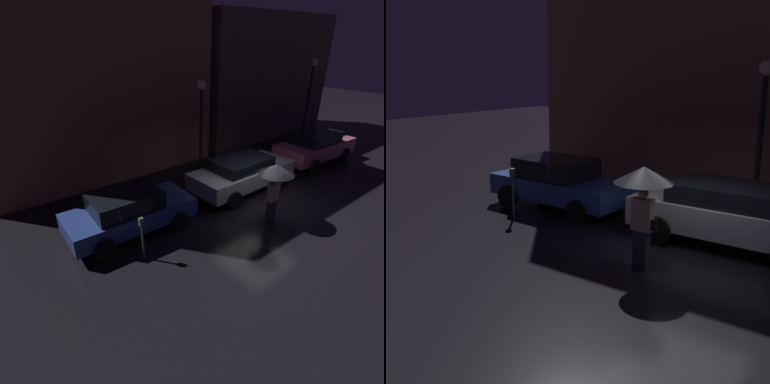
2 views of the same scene
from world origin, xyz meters
TOP-DOWN VIEW (x-y plane):
  - ground_plane at (0.00, 0.00)m, footprint 60.00×60.00m
  - building_facade_left at (-2.94, 6.50)m, footprint 9.61×3.00m
  - parked_car_blue at (-4.45, 1.47)m, footprint 3.99×1.90m
  - parked_car_silver at (0.45, 1.37)m, footprint 4.42×1.99m
  - pedestrian_with_umbrella at (-0.54, -0.88)m, footprint 1.14×1.14m
  - parking_meter at (-4.82, 0.02)m, footprint 0.12×0.10m
  - street_lamp_near at (0.24, 3.67)m, footprint 0.38×0.38m

SIDE VIEW (x-z plane):
  - ground_plane at x=0.00m, z-range 0.00..0.00m
  - parked_car_blue at x=-4.45m, z-range 0.03..1.42m
  - parked_car_silver at x=0.45m, z-range 0.05..1.42m
  - parking_meter at x=-4.82m, z-range 0.15..1.47m
  - pedestrian_with_umbrella at x=-0.54m, z-range 0.64..2.66m
  - street_lamp_near at x=0.24m, z-range 0.68..4.68m
  - building_facade_left at x=-2.94m, z-range 0.00..9.76m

